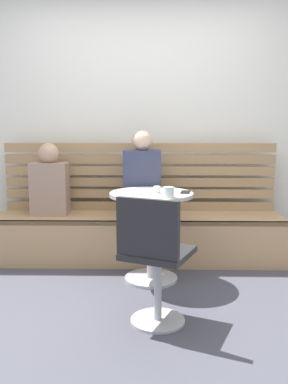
{
  "coord_description": "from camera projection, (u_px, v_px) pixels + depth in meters",
  "views": [
    {
      "loc": [
        0.12,
        -2.64,
        1.28
      ],
      "look_at": [
        0.06,
        0.66,
        0.75
      ],
      "focal_mm": 39.02,
      "sensor_mm": 36.0,
      "label": 1
    }
  ],
  "objects": [
    {
      "name": "cup_glass_short",
      "position": [
        169.0,
        192.0,
        3.14
      ],
      "size": [
        0.08,
        0.08,
        0.08
      ],
      "primitive_type": "cylinder",
      "color": "silver",
      "rests_on": "cafe_table"
    },
    {
      "name": "cup_espresso_small",
      "position": [
        157.0,
        190.0,
        3.35
      ],
      "size": [
        0.06,
        0.06,
        0.05
      ],
      "primitive_type": "cylinder",
      "color": "silver",
      "rests_on": "cafe_table"
    },
    {
      "name": "ground",
      "position": [
        133.0,
        317.0,
        2.81
      ],
      "size": [
        8.0,
        8.0,
        0.0
      ],
      "primitive_type": "plane",
      "color": "#42424C"
    },
    {
      "name": "booth_backrest",
      "position": [
        140.0,
        177.0,
        4.11
      ],
      "size": [
        2.65,
        0.04,
        0.67
      ],
      "color": "#A68157",
      "rests_on": "booth_bench"
    },
    {
      "name": "white_chair",
      "position": [
        154.0,
        256.0,
        2.62
      ],
      "size": [
        0.53,
        0.53,
        0.85
      ],
      "color": "#ADADB2",
      "rests_on": "ground"
    },
    {
      "name": "booth_bench",
      "position": [
        139.0,
        238.0,
        3.96
      ],
      "size": [
        2.7,
        0.52,
        0.44
      ],
      "color": "tan",
      "rests_on": "ground"
    },
    {
      "name": "cafe_table",
      "position": [
        151.0,
        219.0,
        3.41
      ],
      "size": [
        0.68,
        0.68,
        0.74
      ],
      "color": "#ADADB2",
      "rests_on": "ground"
    },
    {
      "name": "plate_small",
      "position": [
        131.0,
        193.0,
        3.3
      ],
      "size": [
        0.17,
        0.17,
        0.01
      ],
      "primitive_type": "cylinder",
      "color": "white",
      "rests_on": "cafe_table"
    },
    {
      "name": "person_child_left",
      "position": [
        50.0,
        183.0,
        3.92
      ],
      "size": [
        0.34,
        0.22,
        0.67
      ],
      "color": "#9E7F6B",
      "rests_on": "booth_bench"
    },
    {
      "name": "phone_on_table",
      "position": [
        185.0,
        192.0,
        3.38
      ],
      "size": [
        0.09,
        0.15,
        0.01
      ],
      "primitive_type": "cube",
      "rotation": [
        0.0,
        0.0,
        2.97
      ],
      "color": "black",
      "rests_on": "cafe_table"
    },
    {
      "name": "person_adult",
      "position": [
        142.0,
        178.0,
        3.83
      ],
      "size": [
        0.34,
        0.22,
        0.8
      ],
      "color": "#333851",
      "rests_on": "booth_bench"
    },
    {
      "name": "back_wall",
      "position": [
        140.0,
        108.0,
        4.2
      ],
      "size": [
        5.2,
        0.1,
        2.9
      ],
      "primitive_type": "cube",
      "color": "white",
      "rests_on": "ground"
    }
  ]
}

